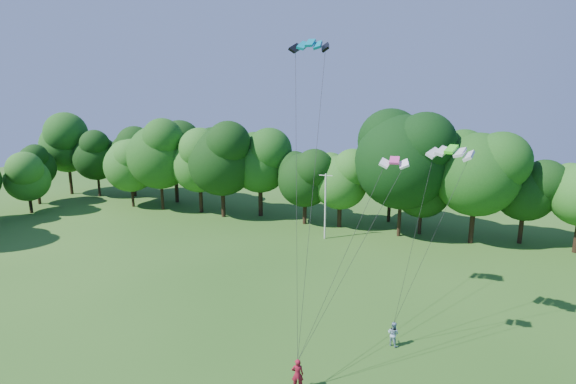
% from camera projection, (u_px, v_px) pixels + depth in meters
% --- Properties ---
extents(utility_pole, '(1.43, 0.18, 7.13)m').
position_uv_depth(utility_pole, '(325.00, 205.00, 47.80)').
color(utility_pole, beige).
rests_on(utility_pole, ground).
extents(kite_flyer_left, '(0.75, 0.61, 1.76)m').
position_uv_depth(kite_flyer_left, '(298.00, 374.00, 23.73)').
color(kite_flyer_left, maroon).
rests_on(kite_flyer_left, ground).
extents(kite_flyer_right, '(0.94, 0.85, 1.57)m').
position_uv_depth(kite_flyer_right, '(393.00, 334.00, 27.89)').
color(kite_flyer_right, '#8BABC1').
rests_on(kite_flyer_right, ground).
extents(kite_teal, '(2.55, 1.25, 0.61)m').
position_uv_depth(kite_teal, '(310.00, 43.00, 28.78)').
color(kite_teal, '#047994').
rests_on(kite_teal, ground).
extents(kite_green, '(2.88, 1.87, 0.48)m').
position_uv_depth(kite_green, '(451.00, 149.00, 27.27)').
color(kite_green, '#3EEA23').
rests_on(kite_green, ground).
extents(kite_pink, '(1.62, 0.87, 0.37)m').
position_uv_depth(kite_pink, '(394.00, 160.00, 24.56)').
color(kite_pink, '#E13E94').
rests_on(kite_pink, ground).
extents(tree_back_west, '(9.32, 9.32, 13.56)m').
position_uv_depth(tree_back_west, '(159.00, 147.00, 58.82)').
color(tree_back_west, '#371E16').
rests_on(tree_back_west, ground).
extents(tree_back_center, '(11.12, 11.12, 16.17)m').
position_uv_depth(tree_back_center, '(403.00, 144.00, 47.31)').
color(tree_back_center, '#312013').
rests_on(tree_back_center, ground).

